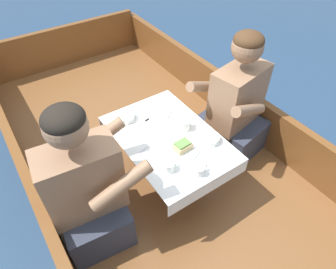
# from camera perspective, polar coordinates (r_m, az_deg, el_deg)

# --- Properties ---
(ground_plane) EXTENTS (60.00, 60.00, 0.00)m
(ground_plane) POSITION_cam_1_polar(r_m,az_deg,el_deg) (2.48, -1.94, -9.97)
(ground_plane) COLOR navy
(boat_deck) EXTENTS (1.72, 3.68, 0.28)m
(boat_deck) POSITION_cam_1_polar(r_m,az_deg,el_deg) (2.37, -2.02, -7.92)
(boat_deck) COLOR brown
(boat_deck) RESTS_ON ground_plane
(gunwale_port) EXTENTS (0.06, 3.68, 0.35)m
(gunwale_port) POSITION_cam_1_polar(r_m,az_deg,el_deg) (1.99, -23.31, -12.07)
(gunwale_port) COLOR brown
(gunwale_port) RESTS_ON boat_deck
(gunwale_starboard) EXTENTS (0.06, 3.68, 0.35)m
(gunwale_starboard) POSITION_cam_1_polar(r_m,az_deg,el_deg) (2.55, 13.79, 5.11)
(gunwale_starboard) COLOR brown
(gunwale_starboard) RESTS_ON boat_deck
(bow_coaming) EXTENTS (1.60, 0.06, 0.41)m
(bow_coaming) POSITION_cam_1_polar(r_m,az_deg,el_deg) (3.51, -18.99, 15.78)
(bow_coaming) COLOR brown
(bow_coaming) RESTS_ON boat_deck
(cockpit_table) EXTENTS (0.57, 0.84, 0.40)m
(cockpit_table) POSITION_cam_1_polar(r_m,az_deg,el_deg) (1.91, -0.00, -1.38)
(cockpit_table) COLOR #B2B2B7
(cockpit_table) RESTS_ON boat_deck
(person_port) EXTENTS (0.55, 0.49, 0.95)m
(person_port) POSITION_cam_1_polar(r_m,az_deg,el_deg) (1.70, -15.19, -10.28)
(person_port) COLOR #333847
(person_port) RESTS_ON boat_deck
(person_starboard) EXTENTS (0.57, 0.52, 0.94)m
(person_starboard) POSITION_cam_1_polar(r_m,az_deg,el_deg) (2.20, 12.67, 5.03)
(person_starboard) COLOR #333847
(person_starboard) RESTS_ON boat_deck
(plate_sandwich) EXTENTS (0.21, 0.21, 0.01)m
(plate_sandwich) POSITION_cam_1_polar(r_m,az_deg,el_deg) (1.80, 2.75, -2.76)
(plate_sandwich) COLOR silver
(plate_sandwich) RESTS_ON cockpit_table
(plate_bread) EXTENTS (0.18, 0.18, 0.01)m
(plate_bread) POSITION_cam_1_polar(r_m,az_deg,el_deg) (2.06, -1.91, 4.27)
(plate_bread) COLOR silver
(plate_bread) RESTS_ON cockpit_table
(sandwich) EXTENTS (0.11, 0.08, 0.05)m
(sandwich) POSITION_cam_1_polar(r_m,az_deg,el_deg) (1.78, 2.77, -2.15)
(sandwich) COLOR #E0BC7F
(sandwich) RESTS_ON plate_sandwich
(bowl_port_near) EXTENTS (0.13, 0.13, 0.04)m
(bowl_port_near) POSITION_cam_1_polar(r_m,az_deg,el_deg) (2.02, -8.18, 3.42)
(bowl_port_near) COLOR silver
(bowl_port_near) RESTS_ON cockpit_table
(bowl_starboard_near) EXTENTS (0.12, 0.12, 0.04)m
(bowl_starboard_near) POSITION_cam_1_polar(r_m,az_deg,el_deg) (1.86, 7.96, -0.72)
(bowl_starboard_near) COLOR silver
(bowl_starboard_near) RESTS_ON cockpit_table
(coffee_cup_port) EXTENTS (0.10, 0.07, 0.07)m
(coffee_cup_port) POSITION_cam_1_polar(r_m,az_deg,el_deg) (1.92, 3.18, 1.98)
(coffee_cup_port) COLOR silver
(coffee_cup_port) RESTS_ON cockpit_table
(coffee_cup_starboard) EXTENTS (0.09, 0.06, 0.05)m
(coffee_cup_starboard) POSITION_cam_1_polar(r_m,az_deg,el_deg) (1.67, 5.97, -6.80)
(coffee_cup_starboard) COLOR silver
(coffee_cup_starboard) RESTS_ON cockpit_table
(coffee_cup_center) EXTENTS (0.09, 0.07, 0.05)m
(coffee_cup_center) POSITION_cam_1_polar(r_m,az_deg,el_deg) (1.68, 0.21, -6.07)
(coffee_cup_center) COLOR silver
(coffee_cup_center) RESTS_ON cockpit_table
(utensil_fork_port) EXTENTS (0.17, 0.05, 0.00)m
(utensil_fork_port) POSITION_cam_1_polar(r_m,az_deg,el_deg) (1.98, -5.07, 2.09)
(utensil_fork_port) COLOR silver
(utensil_fork_port) RESTS_ON cockpit_table
(utensil_spoon_port) EXTENTS (0.12, 0.14, 0.01)m
(utensil_spoon_port) POSITION_cam_1_polar(r_m,az_deg,el_deg) (1.97, -1.38, 2.01)
(utensil_spoon_port) COLOR silver
(utensil_spoon_port) RESTS_ON cockpit_table
(utensil_knife_port) EXTENTS (0.17, 0.02, 0.00)m
(utensil_knife_port) POSITION_cam_1_polar(r_m,az_deg,el_deg) (2.15, -2.08, 6.21)
(utensil_knife_port) COLOR silver
(utensil_knife_port) RESTS_ON cockpit_table
(utensil_knife_starboard) EXTENTS (0.17, 0.04, 0.00)m
(utensil_knife_starboard) POSITION_cam_1_polar(r_m,az_deg,el_deg) (1.81, -4.64, -2.88)
(utensil_knife_starboard) COLOR silver
(utensil_knife_starboard) RESTS_ON cockpit_table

